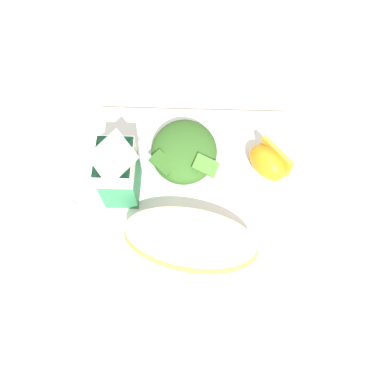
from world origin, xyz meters
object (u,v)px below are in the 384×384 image
(orange_wedge_front, at_px, (268,162))
(metal_fork, at_px, (13,264))
(cheesy_pizza_bread, at_px, (190,240))
(white_plate, at_px, (192,197))
(milk_carton, at_px, (117,169))
(green_salad_pile, at_px, (184,151))

(orange_wedge_front, distance_m, metal_fork, 0.36)
(cheesy_pizza_bread, distance_m, metal_fork, 0.23)
(white_plate, distance_m, milk_carton, 0.11)
(green_salad_pile, height_order, orange_wedge_front, green_salad_pile)
(cheesy_pizza_bread, relative_size, orange_wedge_front, 2.61)
(green_salad_pile, relative_size, orange_wedge_front, 1.45)
(cheesy_pizza_bread, distance_m, green_salad_pile, 0.13)
(cheesy_pizza_bread, bearing_deg, milk_carton, 50.53)
(cheesy_pizza_bread, height_order, metal_fork, cheesy_pizza_bread)
(white_plate, height_order, orange_wedge_front, orange_wedge_front)
(metal_fork, bearing_deg, green_salad_pile, -54.41)
(cheesy_pizza_bread, xyz_separation_m, orange_wedge_front, (0.11, -0.10, 0.00))
(white_plate, bearing_deg, milk_carton, 86.38)
(white_plate, xyz_separation_m, orange_wedge_front, (0.04, -0.10, 0.03))
(green_salad_pile, relative_size, milk_carton, 0.91)
(milk_carton, bearing_deg, white_plate, -93.62)
(white_plate, relative_size, metal_fork, 1.73)
(green_salad_pile, relative_size, metal_fork, 0.62)
(white_plate, height_order, metal_fork, white_plate)
(milk_carton, height_order, orange_wedge_front, milk_carton)
(cheesy_pizza_bread, height_order, orange_wedge_front, orange_wedge_front)
(metal_fork, bearing_deg, cheesy_pizza_bread, -82.76)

